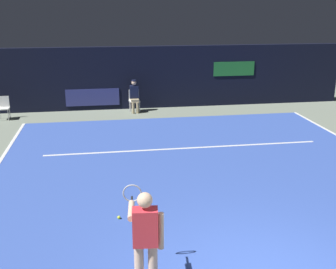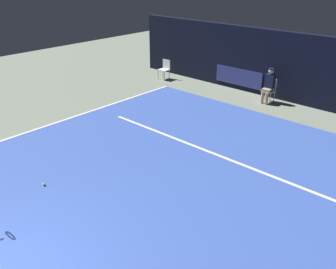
{
  "view_description": "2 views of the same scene",
  "coord_description": "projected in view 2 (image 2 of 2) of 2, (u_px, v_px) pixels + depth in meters",
  "views": [
    {
      "loc": [
        -2.38,
        -5.08,
        4.18
      ],
      "look_at": [
        -0.65,
        5.77,
        0.75
      ],
      "focal_mm": 44.12,
      "sensor_mm": 36.0,
      "label": 1
    },
    {
      "loc": [
        5.07,
        -0.98,
        4.87
      ],
      "look_at": [
        -0.42,
        5.02,
        1.07
      ],
      "focal_mm": 39.31,
      "sensor_mm": 36.0,
      "label": 2
    }
  ],
  "objects": [
    {
      "name": "court_surface",
      "position": [
        170.0,
        184.0,
        8.93
      ],
      "size": [
        10.79,
        11.3,
        0.01
      ],
      "primitive_type": "cube",
      "color": "#3856B2",
      "rests_on": "ground"
    },
    {
      "name": "line_judge_on_chair",
      "position": [
        269.0,
        85.0,
        13.9
      ],
      "size": [
        0.45,
        0.54,
        1.32
      ],
      "color": "white",
      "rests_on": "ground"
    },
    {
      "name": "line_sideline_right",
      "position": [
        51.0,
        124.0,
        12.19
      ],
      "size": [
        0.1,
        11.3,
        0.01
      ],
      "primitive_type": "cube",
      "color": "white",
      "rests_on": "court_surface"
    },
    {
      "name": "courtside_chair_near",
      "position": [
        165.0,
        68.0,
        16.83
      ],
      "size": [
        0.45,
        0.43,
        0.88
      ],
      "color": "white",
      "rests_on": "ground"
    },
    {
      "name": "tennis_ball",
      "position": [
        44.0,
        184.0,
        8.83
      ],
      "size": [
        0.07,
        0.07,
        0.07
      ],
      "primitive_type": "sphere",
      "color": "#CCE033",
      "rests_on": "court_surface"
    },
    {
      "name": "line_service",
      "position": [
        218.0,
        155.0,
        10.24
      ],
      "size": [
        8.42,
        0.1,
        0.01
      ],
      "primitive_type": "cube",
      "color": "white",
      "rests_on": "court_surface"
    },
    {
      "name": "back_wall",
      "position": [
        309.0,
        71.0,
        13.43
      ],
      "size": [
        16.17,
        0.33,
        2.6
      ],
      "color": "black",
      "rests_on": "ground"
    },
    {
      "name": "ground_plane",
      "position": [
        170.0,
        184.0,
        8.93
      ],
      "size": [
        32.36,
        32.36,
        0.0
      ],
      "primitive_type": "plane",
      "color": "gray"
    }
  ]
}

